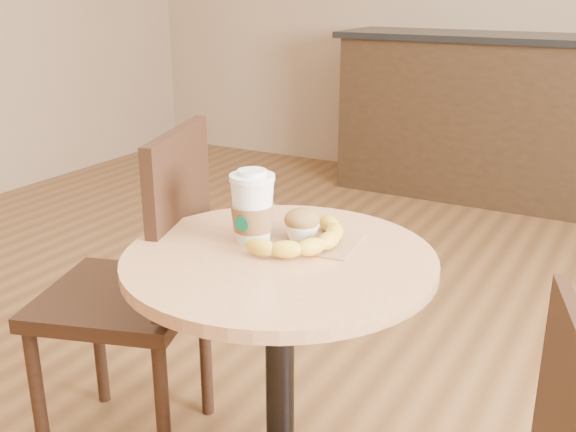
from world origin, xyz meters
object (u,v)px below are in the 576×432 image
object	(u,v)px
coffee_cup	(253,210)
banana	(306,237)
muffin	(302,224)
chair_left	(142,283)
cafe_table	(280,336)

from	to	relation	value
coffee_cup	banana	distance (m)	0.14
banana	coffee_cup	bearing A→B (deg)	-141.55
muffin	banana	xyz separation A→B (m)	(0.03, -0.03, -0.02)
chair_left	banana	world-z (taller)	chair_left
cafe_table	banana	size ratio (longest dim) A/B	2.56
cafe_table	coffee_cup	bearing A→B (deg)	158.82
chair_left	coffee_cup	size ratio (longest dim) A/B	5.51
cafe_table	muffin	distance (m)	0.27
coffee_cup	banana	size ratio (longest dim) A/B	0.61
muffin	chair_left	bearing A→B (deg)	-176.58
chair_left	muffin	xyz separation A→B (m)	(0.49, 0.03, 0.25)
cafe_table	banana	world-z (taller)	banana
chair_left	muffin	distance (m)	0.55
cafe_table	muffin	bearing A→B (deg)	88.56
banana	cafe_table	bearing A→B (deg)	-89.99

